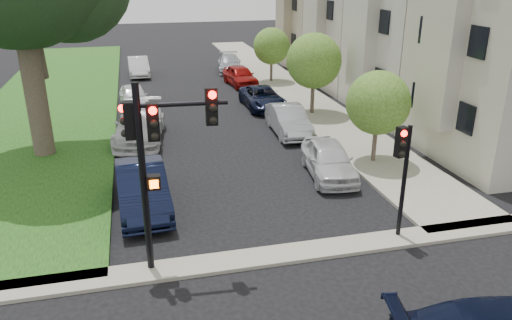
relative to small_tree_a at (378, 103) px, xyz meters
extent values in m
plane|color=black|center=(-6.20, -8.40, -2.74)|extent=(140.00, 140.00, 0.00)
cube|color=#163B13|center=(-15.20, 15.60, -2.68)|extent=(8.00, 44.00, 0.12)
cube|color=gray|center=(0.55, 15.60, -2.68)|extent=(3.50, 44.00, 0.12)
cube|color=gray|center=(-6.20, -6.40, -2.68)|extent=(60.00, 1.00, 0.12)
cube|color=#989897|center=(2.45, -0.40, 1.76)|extent=(0.70, 2.20, 5.50)
cube|color=black|center=(2.75, -0.40, 2.76)|extent=(0.08, 3.60, 6.00)
cube|color=gray|center=(6.30, 7.10, 2.26)|extent=(7.00, 7.40, 10.00)
cube|color=gray|center=(2.45, 7.10, 1.76)|extent=(0.70, 2.20, 5.50)
cube|color=black|center=(2.75, 7.10, 2.76)|extent=(0.08, 3.60, 6.00)
cube|color=#A59A8B|center=(6.30, 14.60, 2.26)|extent=(7.00, 7.40, 10.00)
cube|color=#A59A8B|center=(2.45, 14.60, 1.76)|extent=(0.70, 2.20, 5.50)
cube|color=black|center=(2.75, 14.60, 2.76)|extent=(0.08, 3.60, 6.00)
cube|color=gray|center=(6.30, 22.10, 2.26)|extent=(7.00, 7.40, 10.00)
cube|color=gray|center=(2.45, 22.10, 1.76)|extent=(0.70, 2.20, 5.50)
cube|color=black|center=(2.75, 22.10, 2.76)|extent=(0.08, 3.60, 6.00)
cylinder|color=#30281D|center=(-14.31, 4.50, 0.66)|extent=(0.94, 0.94, 6.81)
cylinder|color=#30281D|center=(0.00, 0.00, -1.76)|extent=(0.20, 0.20, 1.96)
sphere|color=#356216|center=(0.00, 0.00, 0.01)|extent=(2.75, 2.75, 2.75)
cylinder|color=#30281D|center=(0.00, 8.00, -1.62)|extent=(0.23, 0.23, 2.26)
sphere|color=#356216|center=(0.00, 8.00, 0.41)|extent=(3.16, 3.16, 3.16)
cylinder|color=#30281D|center=(0.00, 16.99, -1.78)|extent=(0.19, 0.19, 1.92)
sphere|color=#356216|center=(0.00, 16.99, -0.05)|extent=(2.69, 2.69, 2.69)
cylinder|color=black|center=(-10.00, -6.20, 0.00)|extent=(0.20, 0.20, 5.50)
cylinder|color=black|center=(-8.84, -6.20, 2.12)|extent=(2.33, 0.29, 0.13)
cube|color=black|center=(-9.63, -6.20, 1.70)|extent=(0.34, 0.30, 1.00)
cube|color=black|center=(-8.10, -6.20, 2.01)|extent=(0.34, 0.30, 1.00)
cube|color=black|center=(-10.21, -5.94, 1.70)|extent=(0.30, 0.34, 1.00)
sphere|color=#FF0C05|center=(-9.63, -6.36, 2.03)|extent=(0.21, 0.21, 0.21)
sphere|color=black|center=(-9.63, -6.36, 1.36)|extent=(0.21, 0.21, 0.21)
cube|color=black|center=(-9.74, -6.20, 0.00)|extent=(0.39, 0.29, 0.40)
cube|color=#FF5905|center=(-9.74, -6.35, 0.00)|extent=(0.23, 0.03, 0.23)
cylinder|color=black|center=(-2.17, -6.20, -0.85)|extent=(0.16, 0.16, 3.78)
cube|color=black|center=(-2.42, -6.20, 0.54)|extent=(0.34, 0.31, 0.95)
sphere|color=#FF0C05|center=(-2.42, -6.35, 0.86)|extent=(0.20, 0.20, 0.20)
imported|color=silver|center=(-2.49, -0.90, -2.01)|extent=(2.25, 4.48, 1.46)
imported|color=#999BA0|center=(-2.43, 4.87, -2.01)|extent=(1.72, 4.50, 1.46)
imported|color=black|center=(-2.47, 10.09, -2.10)|extent=(2.20, 4.68, 1.29)
imported|color=maroon|center=(-2.49, 16.46, -2.02)|extent=(2.19, 4.42, 1.45)
imported|color=#999BA0|center=(-2.25, 21.79, -2.07)|extent=(2.55, 4.87, 1.35)
imported|color=black|center=(-10.07, -2.13, -1.94)|extent=(1.96, 4.96, 1.61)
imported|color=silver|center=(-9.95, 5.68, -1.94)|extent=(2.93, 5.78, 1.61)
imported|color=silver|center=(-10.14, 12.19, -2.06)|extent=(1.93, 4.11, 1.36)
imported|color=silver|center=(-9.60, 21.80, -2.02)|extent=(1.67, 4.45, 1.45)
camera|label=1|loc=(-10.00, -18.81, 5.45)|focal=35.00mm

